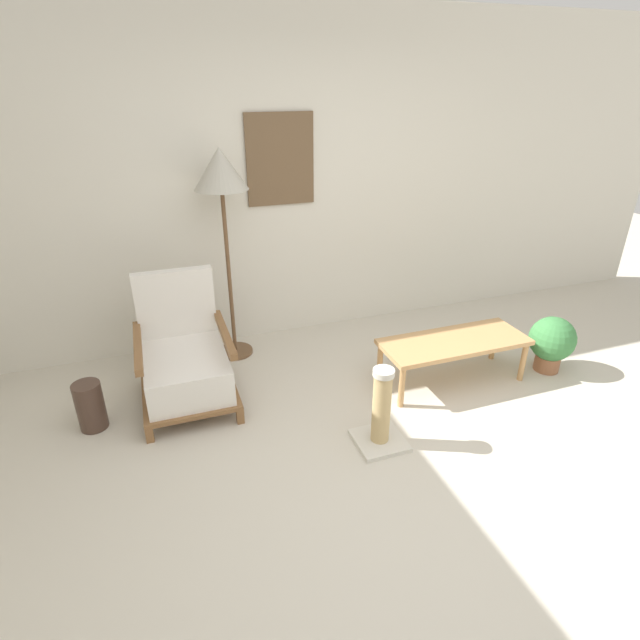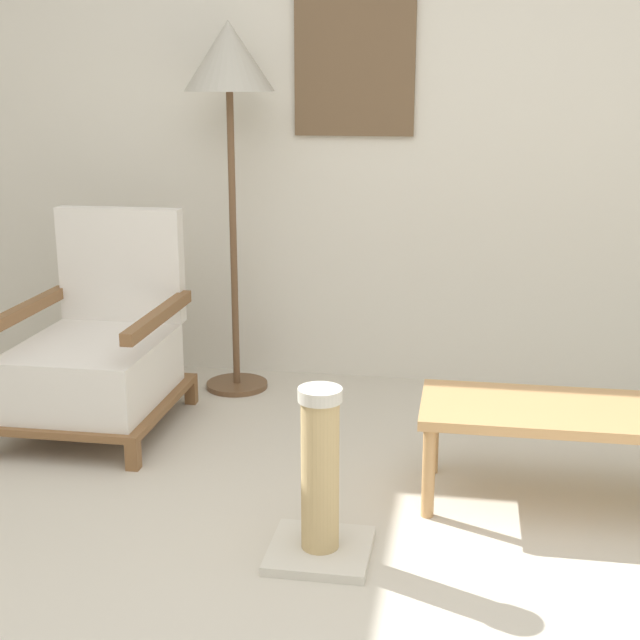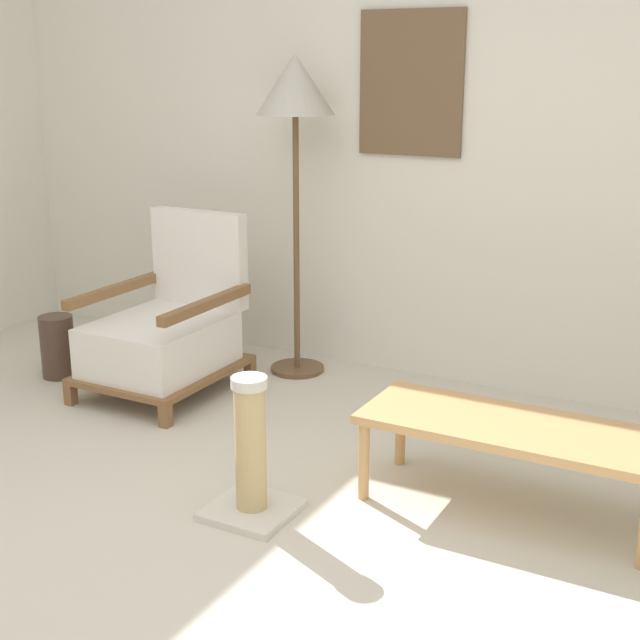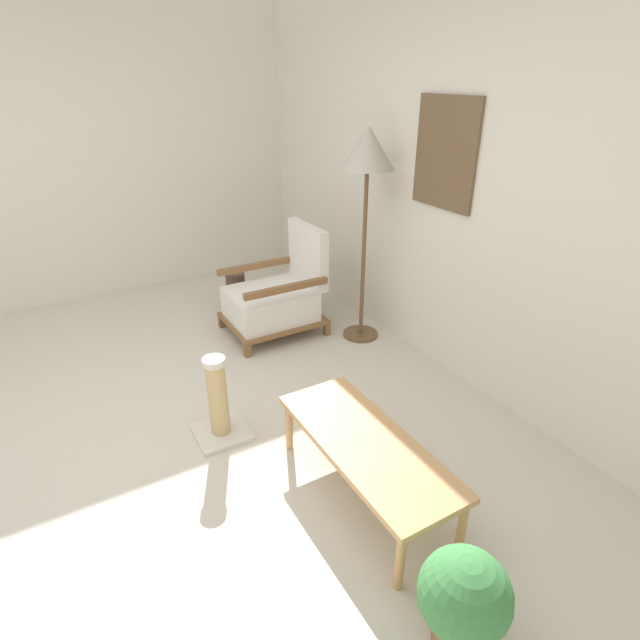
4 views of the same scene
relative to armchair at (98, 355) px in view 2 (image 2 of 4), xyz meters
The scene contains 5 objects.
wall_back 1.72m from the armchair, 39.38° to the left, with size 8.00×0.09×2.70m.
armchair is the anchor object (origin of this frame).
floor_lamp 1.36m from the armchair, 51.77° to the left, with size 0.41×0.41×1.70m.
coffee_table 2.00m from the armchair, 12.35° to the right, with size 1.13×0.44×0.36m.
scratching_post 1.45m from the armchair, 39.76° to the right, with size 0.32×0.32×0.55m.
Camera 2 is at (0.46, -1.88, 1.44)m, focal length 50.00 mm.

